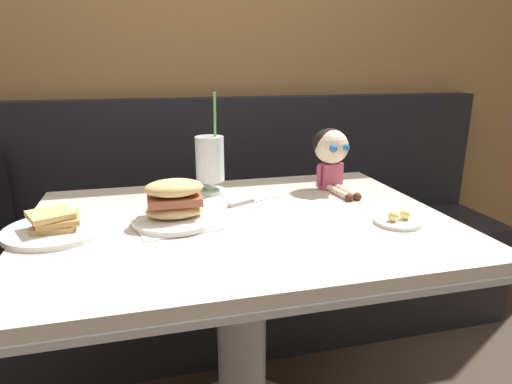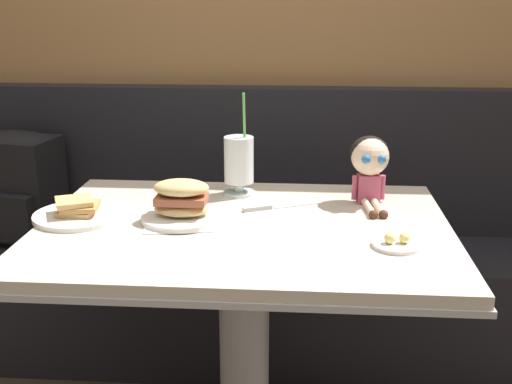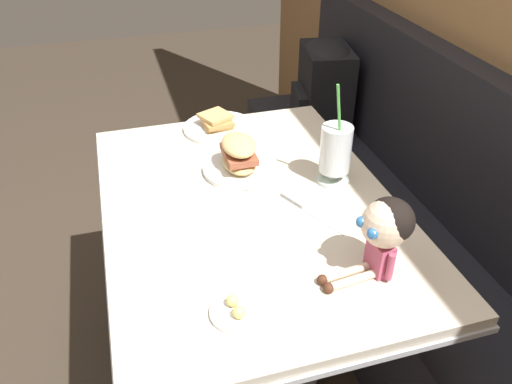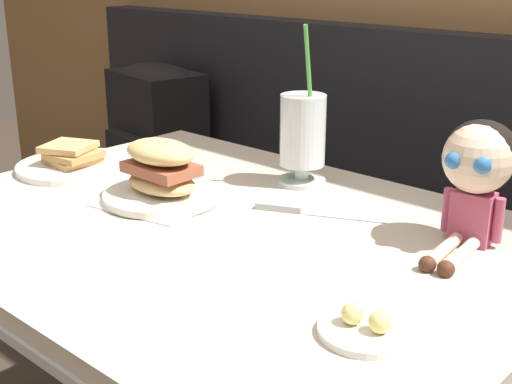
{
  "view_description": "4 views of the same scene",
  "coord_description": "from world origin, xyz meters",
  "px_view_note": "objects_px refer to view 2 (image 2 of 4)",
  "views": [
    {
      "loc": [
        -0.23,
        -0.89,
        1.14
      ],
      "look_at": [
        0.04,
        0.16,
        0.82
      ],
      "focal_mm": 30.59,
      "sensor_mm": 36.0,
      "label": 1
    },
    {
      "loc": [
        0.16,
        -1.45,
        1.33
      ],
      "look_at": [
        0.04,
        0.15,
        0.84
      ],
      "focal_mm": 45.57,
      "sensor_mm": 36.0,
      "label": 2
    },
    {
      "loc": [
        1.13,
        -0.13,
        1.58
      ],
      "look_at": [
        -0.01,
        0.2,
        0.77
      ],
      "focal_mm": 36.04,
      "sensor_mm": 36.0,
      "label": 3
    },
    {
      "loc": [
        0.79,
        -0.59,
        1.18
      ],
      "look_at": [
        0.08,
        0.18,
        0.82
      ],
      "focal_mm": 48.76,
      "sensor_mm": 36.0,
      "label": 4
    }
  ],
  "objects_px": {
    "toast_plate": "(79,213)",
    "milkshake_glass": "(239,163)",
    "butter_saucer": "(397,243)",
    "backpack": "(17,184)",
    "seated_doll": "(370,160)",
    "sandwich_plate": "(182,205)",
    "butter_knife": "(268,207)"
  },
  "relations": [
    {
      "from": "sandwich_plate",
      "to": "seated_doll",
      "type": "bearing_deg",
      "value": 21.23
    },
    {
      "from": "butter_saucer",
      "to": "toast_plate",
      "type": "bearing_deg",
      "value": 169.85
    },
    {
      "from": "butter_saucer",
      "to": "seated_doll",
      "type": "xyz_separation_m",
      "value": [
        -0.04,
        0.35,
        0.12
      ]
    },
    {
      "from": "milkshake_glass",
      "to": "butter_saucer",
      "type": "bearing_deg",
      "value": -43.5
    },
    {
      "from": "milkshake_glass",
      "to": "backpack",
      "type": "bearing_deg",
      "value": 158.74
    },
    {
      "from": "toast_plate",
      "to": "backpack",
      "type": "distance_m",
      "value": 0.74
    },
    {
      "from": "toast_plate",
      "to": "seated_doll",
      "type": "xyz_separation_m",
      "value": [
        0.8,
        0.2,
        0.11
      ]
    },
    {
      "from": "sandwich_plate",
      "to": "backpack",
      "type": "distance_m",
      "value": 0.95
    },
    {
      "from": "butter_knife",
      "to": "backpack",
      "type": "height_order",
      "value": "backpack"
    },
    {
      "from": "milkshake_glass",
      "to": "seated_doll",
      "type": "height_order",
      "value": "milkshake_glass"
    },
    {
      "from": "butter_saucer",
      "to": "backpack",
      "type": "bearing_deg",
      "value": 150.14
    },
    {
      "from": "butter_knife",
      "to": "milkshake_glass",
      "type": "bearing_deg",
      "value": 126.11
    },
    {
      "from": "sandwich_plate",
      "to": "butter_saucer",
      "type": "distance_m",
      "value": 0.58
    },
    {
      "from": "butter_knife",
      "to": "seated_doll",
      "type": "distance_m",
      "value": 0.33
    },
    {
      "from": "toast_plate",
      "to": "butter_saucer",
      "type": "distance_m",
      "value": 0.86
    },
    {
      "from": "sandwich_plate",
      "to": "toast_plate",
      "type": "bearing_deg",
      "value": 179.82
    },
    {
      "from": "milkshake_glass",
      "to": "sandwich_plate",
      "type": "relative_size",
      "value": 1.36
    },
    {
      "from": "seated_doll",
      "to": "backpack",
      "type": "height_order",
      "value": "seated_doll"
    },
    {
      "from": "butter_knife",
      "to": "backpack",
      "type": "bearing_deg",
      "value": 153.95
    },
    {
      "from": "backpack",
      "to": "sandwich_plate",
      "type": "bearing_deg",
      "value": -38.84
    },
    {
      "from": "milkshake_glass",
      "to": "toast_plate",
      "type": "bearing_deg",
      "value": -148.79
    },
    {
      "from": "butter_saucer",
      "to": "seated_doll",
      "type": "distance_m",
      "value": 0.37
    },
    {
      "from": "sandwich_plate",
      "to": "seated_doll",
      "type": "distance_m",
      "value": 0.56
    },
    {
      "from": "milkshake_glass",
      "to": "butter_knife",
      "type": "bearing_deg",
      "value": -53.89
    },
    {
      "from": "sandwich_plate",
      "to": "butter_saucer",
      "type": "bearing_deg",
      "value": -15.11
    },
    {
      "from": "milkshake_glass",
      "to": "backpack",
      "type": "relative_size",
      "value": 0.78
    },
    {
      "from": "sandwich_plate",
      "to": "butter_saucer",
      "type": "xyz_separation_m",
      "value": [
        0.55,
        -0.15,
        -0.04
      ]
    },
    {
      "from": "toast_plate",
      "to": "butter_knife",
      "type": "bearing_deg",
      "value": 13.01
    },
    {
      "from": "milkshake_glass",
      "to": "butter_knife",
      "type": "relative_size",
      "value": 1.43
    },
    {
      "from": "toast_plate",
      "to": "butter_knife",
      "type": "height_order",
      "value": "toast_plate"
    },
    {
      "from": "toast_plate",
      "to": "seated_doll",
      "type": "bearing_deg",
      "value": 13.97
    },
    {
      "from": "toast_plate",
      "to": "milkshake_glass",
      "type": "xyz_separation_m",
      "value": [
        0.42,
        0.25,
        0.08
      ]
    }
  ]
}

